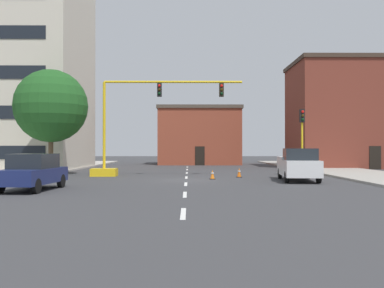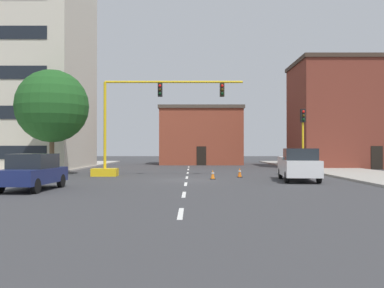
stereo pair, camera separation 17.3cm
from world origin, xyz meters
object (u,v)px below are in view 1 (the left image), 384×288
at_px(traffic_cone_roadside_a, 212,175).
at_px(sedan_navy_near_left, 33,172).
at_px(pickup_truck_white, 298,165).
at_px(traffic_signal_gantry, 125,143).
at_px(traffic_light_pole_right, 302,127).
at_px(tree_left_near, 51,106).
at_px(traffic_cone_roadside_b, 239,173).

bearing_deg(traffic_cone_roadside_a, sedan_navy_near_left, -140.74).
bearing_deg(pickup_truck_white, traffic_signal_gantry, 157.92).
height_order(traffic_light_pole_right, tree_left_near, tree_left_near).
bearing_deg(traffic_signal_gantry, traffic_cone_roadside_a, -27.05).
bearing_deg(traffic_cone_roadside_b, traffic_light_pole_right, 14.93).
bearing_deg(tree_left_near, traffic_signal_gantry, -11.17).
bearing_deg(pickup_truck_white, traffic_cone_roadside_a, 164.26).
distance_m(tree_left_near, traffic_cone_roadside_b, 14.67).
bearing_deg(traffic_signal_gantry, pickup_truck_white, -22.08).
xyz_separation_m(traffic_signal_gantry, tree_left_near, (-5.63, 1.11, 2.77)).
xyz_separation_m(traffic_light_pole_right, traffic_cone_roadside_b, (-4.66, -1.24, -3.20)).
bearing_deg(pickup_truck_white, tree_left_near, 161.42).
height_order(traffic_cone_roadside_a, traffic_cone_roadside_b, traffic_cone_roadside_b).
xyz_separation_m(traffic_light_pole_right, sedan_navy_near_left, (-15.55, -10.40, -2.64)).
distance_m(pickup_truck_white, sedan_navy_near_left, 15.30).
height_order(traffic_light_pole_right, traffic_cone_roadside_b, traffic_light_pole_right).
distance_m(pickup_truck_white, traffic_cone_roadside_a, 5.42).
distance_m(traffic_light_pole_right, pickup_truck_white, 5.40).
xyz_separation_m(tree_left_near, traffic_cone_roadside_b, (13.66, -2.39, -4.79)).
bearing_deg(traffic_light_pole_right, traffic_signal_gantry, 179.86).
bearing_deg(tree_left_near, sedan_navy_near_left, -76.49).
xyz_separation_m(traffic_signal_gantry, traffic_cone_roadside_a, (6.10, -3.11, -2.04)).
relative_size(traffic_light_pole_right, tree_left_near, 0.61).
height_order(traffic_signal_gantry, sedan_navy_near_left, traffic_signal_gantry).
bearing_deg(sedan_navy_near_left, traffic_signal_gantry, 74.67).
height_order(traffic_signal_gantry, traffic_cone_roadside_a, traffic_signal_gantry).
relative_size(sedan_navy_near_left, traffic_cone_roadside_b, 6.93).
distance_m(traffic_signal_gantry, tree_left_near, 6.37).
xyz_separation_m(traffic_signal_gantry, pickup_truck_white, (11.27, -4.57, -1.37)).
bearing_deg(traffic_cone_roadside_b, sedan_navy_near_left, -139.94).
distance_m(tree_left_near, sedan_navy_near_left, 12.60).
relative_size(sedan_navy_near_left, traffic_cone_roadside_a, 7.43).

